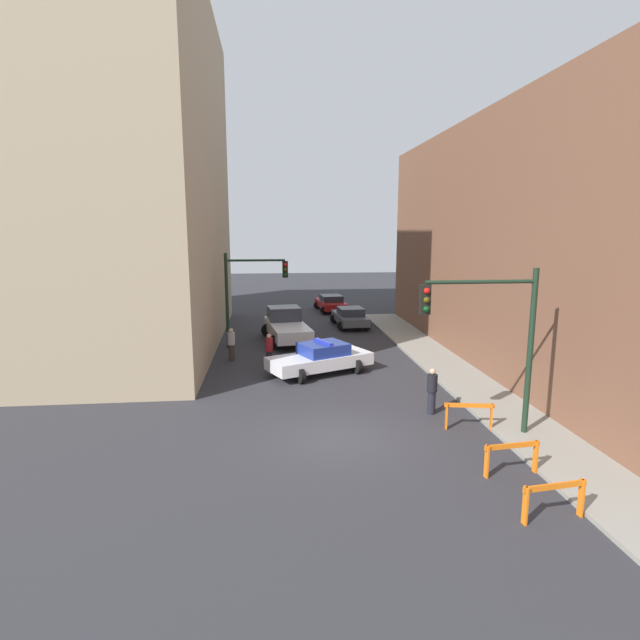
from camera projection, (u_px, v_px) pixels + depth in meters
ground_plane at (338, 437)px, 15.71m from camera, size 120.00×120.00×0.00m
sidewalk_right at (526, 428)px, 16.32m from camera, size 2.40×44.00×0.12m
building_corner_left at (80, 174)px, 26.53m from camera, size 14.00×20.00×18.71m
building_right at (594, 243)px, 23.83m from camera, size 12.00×28.00×11.65m
traffic_light_near at (495, 327)px, 15.12m from camera, size 3.64×0.35×5.20m
traffic_light_far at (247, 286)px, 27.21m from camera, size 3.44×0.35×5.20m
police_car at (321, 358)px, 22.54m from camera, size 5.04×3.65×1.52m
white_truck at (287, 326)px, 29.14m from camera, size 3.11×5.62×1.90m
parked_car_near at (350, 317)px, 33.49m from camera, size 2.43×4.39×1.31m
parked_car_mid at (331, 303)px, 39.76m from camera, size 2.56×4.46×1.31m
pedestrian_crossing at (269, 350)px, 23.40m from camera, size 0.40×0.40×1.66m
pedestrian_corner at (231, 344)px, 24.73m from camera, size 0.43×0.43×1.66m
pedestrian_sidewalk at (432, 390)px, 17.59m from camera, size 0.51×0.51×1.66m
barrier_front at (554, 495)px, 11.13m from camera, size 1.59×0.34×0.90m
barrier_mid at (512, 453)px, 13.21m from camera, size 1.60×0.32×0.90m
barrier_back at (469, 412)px, 16.21m from camera, size 1.59×0.41×0.90m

